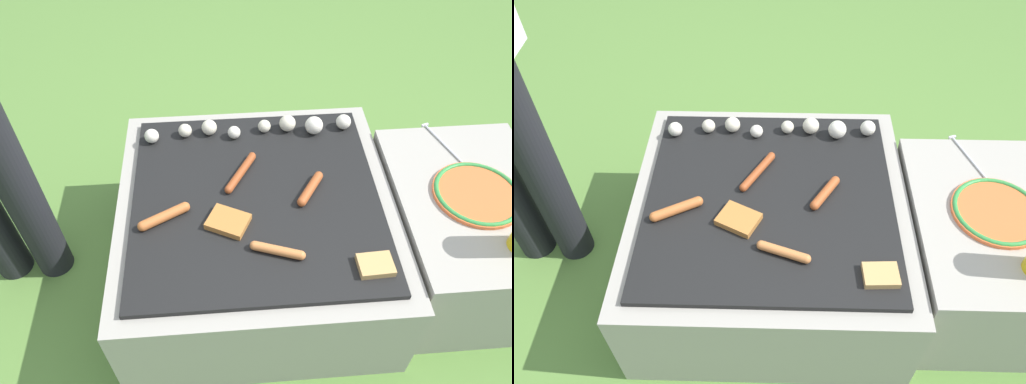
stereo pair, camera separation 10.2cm
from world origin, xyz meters
TOP-DOWN VIEW (x-y plane):
  - ground_plane at (0.00, 0.00)m, footprint 14.00×14.00m
  - grill at (0.00, 0.00)m, footprint 0.83×0.83m
  - side_ledge at (0.66, -0.05)m, footprint 0.46×0.63m
  - sausage_front_center at (0.04, -0.21)m, footprint 0.15×0.07m
  - sausage_back_center at (-0.04, 0.09)m, footprint 0.11×0.16m
  - sausage_mid_right at (0.16, 0.01)m, footprint 0.09×0.13m
  - sausage_front_right at (-0.27, -0.07)m, footprint 0.15×0.09m
  - bread_slice_right at (0.29, -0.27)m, footprint 0.09×0.08m
  - bread_slice_center at (-0.09, -0.10)m, footprint 0.14×0.13m
  - mushroom_row at (0.04, 0.28)m, footprint 0.69×0.08m
  - plate_colorful at (0.66, -0.05)m, footprint 0.26×0.26m
  - fork_utensil at (0.63, 0.19)m, footprint 0.08×0.21m

SIDE VIEW (x-z plane):
  - ground_plane at x=0.00m, z-range 0.00..0.00m
  - grill at x=0.00m, z-range 0.00..0.36m
  - side_ledge at x=0.66m, z-range 0.00..0.36m
  - fork_utensil at x=0.63m, z-range 0.36..0.37m
  - plate_colorful at x=0.66m, z-range 0.36..0.38m
  - bread_slice_right at x=0.29m, z-range 0.36..0.38m
  - bread_slice_center at x=-0.09m, z-range 0.36..0.38m
  - sausage_back_center at x=-0.04m, z-range 0.36..0.39m
  - sausage_front_center at x=0.04m, z-range 0.36..0.39m
  - sausage_mid_right at x=0.16m, z-range 0.36..0.39m
  - sausage_front_right at x=-0.27m, z-range 0.36..0.39m
  - mushroom_row at x=0.04m, z-range 0.36..0.42m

